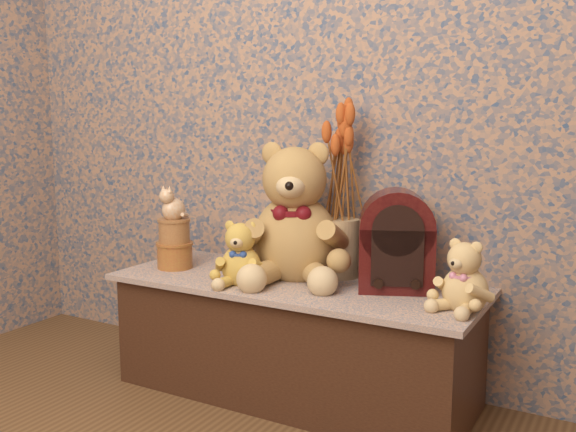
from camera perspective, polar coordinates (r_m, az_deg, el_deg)
name	(u,v)px	position (r m, az deg, el deg)	size (l,w,h in m)	color
display_shelf	(295,338)	(2.34, 0.61, -10.83)	(1.32, 0.52, 0.42)	#3B5579
teddy_large	(295,205)	(2.28, 0.66, 0.95)	(0.42, 0.49, 0.52)	#A77740
teddy_medium	(241,250)	(2.21, -4.22, -3.06)	(0.19, 0.23, 0.24)	gold
teddy_small	(466,272)	(1.99, 15.59, -4.87)	(0.18, 0.22, 0.23)	tan
cathedral_radio	(396,240)	(2.16, 9.62, -2.11)	(0.25, 0.18, 0.34)	#36090B
ceramic_vase	(341,248)	(2.32, 4.79, -2.87)	(0.13, 0.13, 0.21)	tan
dried_stalks	(342,163)	(2.28, 4.89, 4.78)	(0.21, 0.21, 0.41)	#B94C1D
biscuit_tin_lower	(175,255)	(2.50, -10.08, -3.49)	(0.13, 0.13, 0.10)	#AE8D33
biscuit_tin_upper	(174,231)	(2.48, -10.13, -1.35)	(0.12, 0.12, 0.09)	tan
cat_figurine	(173,202)	(2.46, -10.20, 1.23)	(0.10, 0.11, 0.13)	silver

